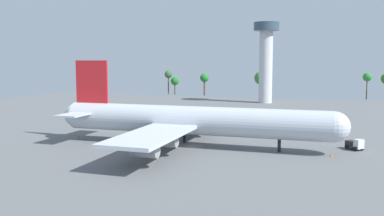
# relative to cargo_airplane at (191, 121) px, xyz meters

# --- Properties ---
(ground_plane) EXTENTS (266.24, 266.24, 0.00)m
(ground_plane) POSITION_rel_cargo_airplane_xyz_m (0.28, -0.00, -5.81)
(ground_plane) COLOR slate
(cargo_airplane) EXTENTS (66.56, 57.12, 19.36)m
(cargo_airplane) POSITION_rel_cargo_airplane_xyz_m (0.00, 0.00, 0.00)
(cargo_airplane) COLOR silver
(cargo_airplane) RESTS_ON ground_plane
(fuel_truck) EXTENTS (4.42, 3.54, 2.61)m
(fuel_truck) POSITION_rel_cargo_airplane_xyz_m (-4.54, 32.07, -4.59)
(fuel_truck) COLOR #4C8C4C
(fuel_truck) RESTS_ON ground_plane
(maintenance_van) EXTENTS (4.77, 5.21, 2.04)m
(maintenance_van) POSITION_rel_cargo_airplane_xyz_m (-30.62, 22.59, -4.72)
(maintenance_van) COLOR #333338
(maintenance_van) RESTS_ON ground_plane
(pushback_tractor) EXTENTS (3.96, 3.97, 2.48)m
(pushback_tractor) POSITION_rel_cargo_airplane_xyz_m (35.07, 7.14, -4.56)
(pushback_tractor) COLOR silver
(pushback_tractor) RESTS_ON ground_plane
(safety_cone_nose) EXTENTS (0.50, 0.50, 0.72)m
(safety_cone_nose) POSITION_rel_cargo_airplane_xyz_m (30.23, -0.94, -5.45)
(safety_cone_nose) COLOR orange
(safety_cone_nose) RESTS_ON ground_plane
(safety_cone_tail) EXTENTS (0.51, 0.51, 0.73)m
(safety_cone_tail) POSITION_rel_cargo_airplane_xyz_m (-29.68, 0.35, -5.44)
(safety_cone_tail) COLOR orange
(safety_cone_tail) RESTS_ON ground_plane
(control_tower) EXTENTS (11.73, 11.73, 37.25)m
(control_tower) POSITION_rel_cargo_airplane_xyz_m (1.40, 106.93, 16.33)
(control_tower) COLOR silver
(control_tower) RESTS_ON ground_plane
(tree_line_backdrop) EXTENTS (127.91, 7.37, 14.12)m
(tree_line_backdrop) POSITION_rel_cargo_airplane_xyz_m (0.11, 140.43, 4.39)
(tree_line_backdrop) COLOR #51381E
(tree_line_backdrop) RESTS_ON ground_plane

